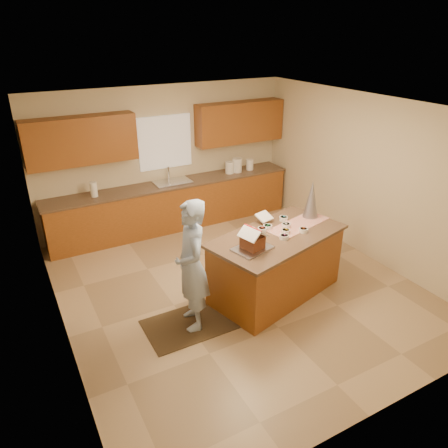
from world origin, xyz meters
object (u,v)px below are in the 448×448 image
(island_base, at_px, (276,266))
(gingerbread_house, at_px, (253,240))
(boy, at_px, (192,266))
(tinsel_tree, at_px, (312,199))

(island_base, relative_size, gingerbread_house, 5.28)
(gingerbread_house, bearing_deg, island_base, 20.05)
(island_base, height_order, boy, boy)
(boy, xyz_separation_m, gingerbread_house, (0.83, -0.12, 0.22))
(boy, bearing_deg, gingerbread_house, 93.67)
(tinsel_tree, relative_size, boy, 0.33)
(island_base, distance_m, tinsel_tree, 1.16)
(island_base, distance_m, gingerbread_house, 0.88)
(boy, bearing_deg, island_base, 105.30)
(tinsel_tree, height_order, gingerbread_house, tinsel_tree)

